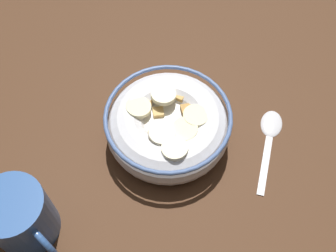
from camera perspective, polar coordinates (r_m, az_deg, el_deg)
The scene contains 4 objects.
ground_plane at distance 62.29cm, azimuth 0.00°, elevation -1.90°, with size 101.28×101.28×2.00cm, color #472B19.
cereal_bowl at distance 58.62cm, azimuth 0.00°, elevation 0.11°, with size 17.64×17.64×6.62cm.
spoon at distance 63.29cm, azimuth 13.83°, elevation -0.71°, with size 8.47×13.50×0.80cm.
coffee_mug at distance 54.70cm, azimuth -19.47°, elevation -11.67°, with size 10.88×8.01×8.81cm.
Camera 1 is at (20.61, -22.40, 53.35)cm, focal length 44.63 mm.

